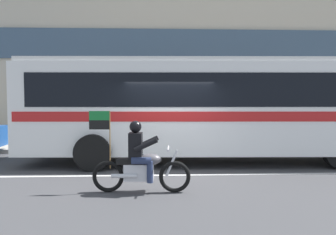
% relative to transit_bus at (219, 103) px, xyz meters
% --- Properties ---
extents(ground_plane, '(60.00, 60.00, 0.00)m').
position_rel_transit_bus_xyz_m(ground_plane, '(-1.62, -1.19, -1.88)').
color(ground_plane, '#3D3D3F').
extents(sidewalk_curb, '(28.00, 3.80, 0.15)m').
position_rel_transit_bus_xyz_m(sidewalk_curb, '(-1.62, 3.91, -1.81)').
color(sidewalk_curb, '#A39E93').
rests_on(sidewalk_curb, ground_plane).
extents(lane_center_stripe, '(26.60, 0.14, 0.01)m').
position_rel_transit_bus_xyz_m(lane_center_stripe, '(-1.62, -1.79, -1.88)').
color(lane_center_stripe, silver).
rests_on(lane_center_stripe, ground_plane).
extents(office_building_facade, '(28.00, 0.89, 13.09)m').
position_rel_transit_bus_xyz_m(office_building_facade, '(-1.62, 6.20, 4.67)').
color(office_building_facade, '#B2A893').
rests_on(office_building_facade, ground_plane).
extents(transit_bus, '(12.28, 3.04, 3.22)m').
position_rel_transit_bus_xyz_m(transit_bus, '(0.00, 0.00, 0.00)').
color(transit_bus, white).
rests_on(transit_bus, ground_plane).
extents(motorcycle_with_rider, '(2.19, 0.64, 1.78)m').
position_rel_transit_bus_xyz_m(motorcycle_with_rider, '(-2.38, -3.45, -1.22)').
color(motorcycle_with_rider, black).
rests_on(motorcycle_with_rider, ground_plane).
extents(fire_hydrant, '(0.22, 0.30, 0.75)m').
position_rel_transit_bus_xyz_m(fire_hydrant, '(-1.87, 3.08, -1.37)').
color(fire_hydrant, gold).
rests_on(fire_hydrant, sidewalk_curb).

